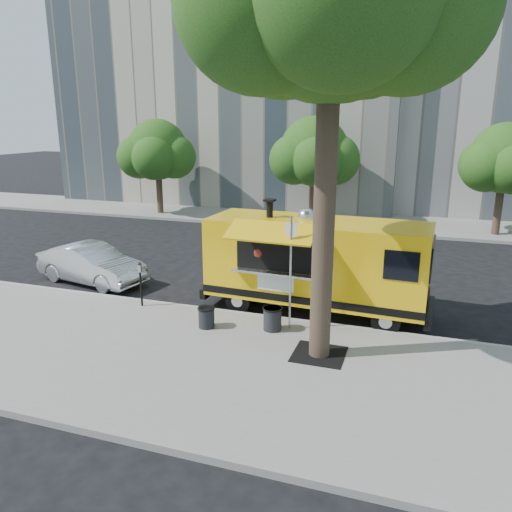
% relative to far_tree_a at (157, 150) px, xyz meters
% --- Properties ---
extents(ground, '(120.00, 120.00, 0.00)m').
position_rel_far_tree_a_xyz_m(ground, '(10.00, -12.30, -3.78)').
color(ground, black).
rests_on(ground, ground).
extents(sidewalk, '(60.00, 6.00, 0.15)m').
position_rel_far_tree_a_xyz_m(sidewalk, '(10.00, -16.30, -3.70)').
color(sidewalk, gray).
rests_on(sidewalk, ground).
extents(curb, '(60.00, 0.14, 0.16)m').
position_rel_far_tree_a_xyz_m(curb, '(10.00, -13.23, -3.70)').
color(curb, '#999993').
rests_on(curb, ground).
extents(far_sidewalk, '(60.00, 5.00, 0.15)m').
position_rel_far_tree_a_xyz_m(far_sidewalk, '(10.00, 1.20, -3.70)').
color(far_sidewalk, gray).
rests_on(far_sidewalk, ground).
extents(building_left, '(22.00, 14.00, 24.00)m').
position_rel_far_tree_a_xyz_m(building_left, '(2.00, 9.70, 8.22)').
color(building_left, '#ACA490').
rests_on(building_left, ground).
extents(tree_well, '(1.20, 1.20, 0.02)m').
position_rel_far_tree_a_xyz_m(tree_well, '(12.60, -15.10, -3.62)').
color(tree_well, black).
rests_on(tree_well, sidewalk).
extents(far_tree_a, '(3.42, 3.42, 5.36)m').
position_rel_far_tree_a_xyz_m(far_tree_a, '(0.00, 0.00, 0.00)').
color(far_tree_a, '#33261C').
rests_on(far_tree_a, far_sidewalk).
extents(far_tree_b, '(3.60, 3.60, 5.50)m').
position_rel_far_tree_a_xyz_m(far_tree_b, '(9.00, 0.40, 0.06)').
color(far_tree_b, '#33261C').
rests_on(far_tree_b, far_sidewalk).
extents(far_tree_c, '(3.24, 3.24, 5.21)m').
position_rel_far_tree_a_xyz_m(far_tree_c, '(18.00, 0.10, -0.06)').
color(far_tree_c, '#33261C').
rests_on(far_tree_c, far_sidewalk).
extents(sign_post, '(0.28, 0.06, 3.00)m').
position_rel_far_tree_a_xyz_m(sign_post, '(11.55, -13.85, -1.93)').
color(sign_post, silver).
rests_on(sign_post, sidewalk).
extents(parking_meter, '(0.11, 0.11, 1.33)m').
position_rel_far_tree_a_xyz_m(parking_meter, '(7.00, -13.65, -2.79)').
color(parking_meter, black).
rests_on(parking_meter, sidewalk).
extents(food_truck, '(6.63, 3.16, 3.22)m').
position_rel_far_tree_a_xyz_m(food_truck, '(11.82, -12.13, -2.26)').
color(food_truck, yellow).
rests_on(food_truck, ground).
extents(sedan, '(4.23, 2.15, 1.33)m').
position_rel_far_tree_a_xyz_m(sedan, '(4.01, -11.92, -3.11)').
color(sedan, silver).
rests_on(sedan, ground).
extents(trash_bin_left, '(0.46, 0.46, 0.55)m').
position_rel_far_tree_a_xyz_m(trash_bin_left, '(9.45, -14.48, -3.33)').
color(trash_bin_left, black).
rests_on(trash_bin_left, sidewalk).
extents(trash_bin_right, '(0.51, 0.51, 0.61)m').
position_rel_far_tree_a_xyz_m(trash_bin_right, '(11.15, -14.09, -3.30)').
color(trash_bin_right, black).
rests_on(trash_bin_right, sidewalk).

